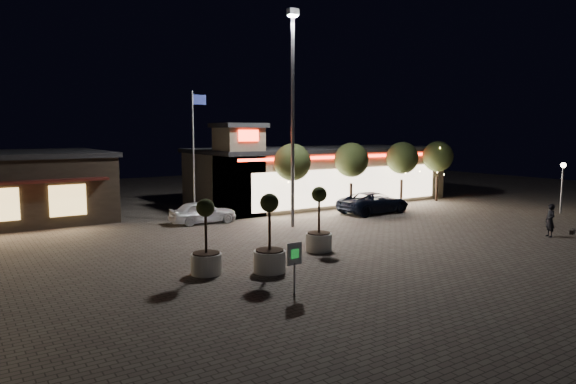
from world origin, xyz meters
TOP-DOWN VIEW (x-y plane):
  - ground at (0.00, 0.00)m, footprint 90.00×90.00m
  - retail_building at (9.51, 15.82)m, footprint 20.40×8.40m
  - floodlight_pole at (2.00, 8.00)m, footprint 0.60×0.40m
  - flagpole at (-1.90, 13.00)m, footprint 0.95×0.10m
  - lamp_post_east at (20.00, 2.00)m, footprint 0.36×0.36m
  - string_tree_a at (4.00, 11.00)m, footprint 2.42×2.42m
  - string_tree_b at (9.00, 11.00)m, footprint 2.42×2.42m
  - string_tree_c at (14.00, 11.00)m, footprint 2.42×2.42m
  - string_tree_d at (18.00, 11.00)m, footprint 2.42×2.42m
  - pickup_truck at (9.51, 9.18)m, footprint 5.32×2.56m
  - white_sedan at (-1.90, 11.99)m, footprint 4.14×1.89m
  - pedestrian at (11.76, -1.92)m, footprint 0.67×0.77m
  - dog at (12.78, -2.59)m, footprint 0.56×0.31m
  - planter_left at (-6.42, 1.54)m, footprint 1.21×1.21m
  - planter_mid at (-4.21, 0.42)m, footprint 1.28×1.28m
  - planter_right at (-0.39, 2.26)m, footprint 1.23×1.23m
  - valet_sign at (-4.95, -2.42)m, footprint 0.59×0.09m

SIDE VIEW (x-z plane):
  - ground at x=0.00m, z-range 0.00..0.00m
  - dog at x=12.78m, z-range 0.15..0.45m
  - white_sedan at x=-1.90m, z-range 0.00..1.38m
  - pickup_truck at x=9.51m, z-range 0.00..1.46m
  - pedestrian at x=11.76m, z-range 0.00..1.76m
  - planter_left at x=-6.42m, z-range -0.57..2.41m
  - planter_right at x=-0.39m, z-range -0.58..2.45m
  - planter_mid at x=-4.21m, z-range -0.60..2.55m
  - valet_sign at x=-4.95m, z-range 0.36..2.16m
  - retail_building at x=9.51m, z-range -0.84..5.26m
  - lamp_post_east at x=20.00m, z-range 0.72..4.20m
  - string_tree_a at x=4.00m, z-range 1.17..5.95m
  - string_tree_b at x=9.00m, z-range 1.17..5.95m
  - string_tree_c at x=14.00m, z-range 1.17..5.95m
  - string_tree_d at x=18.00m, z-range 1.17..5.95m
  - flagpole at x=-1.90m, z-range 0.74..8.74m
  - floodlight_pole at x=2.00m, z-range 0.83..13.21m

